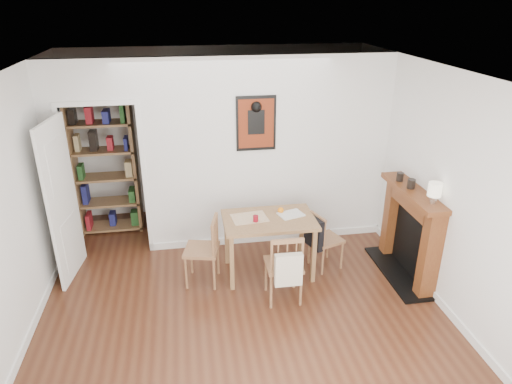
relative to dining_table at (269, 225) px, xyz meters
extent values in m
plane|color=#512C1A|center=(-0.43, -0.55, -0.67)|extent=(5.20, 5.20, 0.00)
plane|color=white|center=(-0.43, 2.05, 0.63)|extent=(4.50, 0.00, 4.50)
plane|color=white|center=(-2.68, -0.55, 0.63)|extent=(0.00, 5.20, 5.20)
plane|color=white|center=(1.82, -0.55, 0.63)|extent=(0.00, 5.20, 5.20)
plane|color=white|center=(-0.43, -0.55, 1.93)|extent=(5.20, 5.20, 0.00)
cube|color=white|center=(0.14, 0.85, 0.63)|extent=(3.35, 0.10, 2.60)
cube|color=white|center=(-2.56, 0.85, 0.63)|extent=(0.25, 0.10, 2.60)
cube|color=white|center=(-1.98, 0.85, 1.65)|extent=(0.90, 0.10, 0.55)
cube|color=white|center=(-2.46, 0.85, 0.35)|extent=(0.06, 0.14, 2.05)
cube|color=white|center=(-1.50, 0.85, 0.35)|extent=(0.06, 0.14, 2.05)
cube|color=white|center=(0.14, 0.79, -0.62)|extent=(3.35, 0.02, 0.10)
cube|color=white|center=(-2.67, -1.15, -0.62)|extent=(0.02, 4.00, 0.10)
cube|color=white|center=(1.81, -1.15, -0.62)|extent=(0.02, 4.00, 0.10)
cube|color=white|center=(-2.45, 0.38, 0.33)|extent=(0.15, 0.80, 2.00)
cube|color=black|center=(-0.03, 0.78, 1.08)|extent=(0.52, 0.02, 0.72)
cube|color=maroon|center=(-0.03, 0.77, 1.08)|extent=(0.46, 0.00, 0.64)
cube|color=#977146|center=(0.00, 0.00, 0.07)|extent=(1.12, 0.72, 0.04)
cube|color=#977146|center=(-0.50, -0.30, -0.31)|extent=(0.05, 0.05, 0.73)
cube|color=#977146|center=(0.50, -0.30, -0.31)|extent=(0.05, 0.05, 0.73)
cube|color=#977146|center=(-0.50, 0.30, -0.31)|extent=(0.05, 0.05, 0.73)
cube|color=#977146|center=(0.50, 0.30, -0.31)|extent=(0.05, 0.05, 0.73)
cube|color=black|center=(0.56, -0.05, -0.12)|extent=(0.19, 0.33, 0.41)
cube|color=beige|center=(0.06, -0.79, -0.12)|extent=(0.30, 0.11, 0.38)
cube|color=#977146|center=(-2.53, 1.54, 0.38)|extent=(0.04, 0.35, 2.11)
cube|color=#977146|center=(-1.69, 1.54, 0.38)|extent=(0.04, 0.35, 2.11)
cube|color=#977146|center=(-2.11, 1.54, -0.63)|extent=(0.89, 0.35, 0.03)
cube|color=#977146|center=(-2.11, 1.54, 0.17)|extent=(0.89, 0.35, 0.03)
cube|color=#977146|center=(-2.11, 1.54, 1.39)|extent=(0.89, 0.35, 0.03)
cube|color=maroon|center=(-2.11, 1.54, 0.38)|extent=(0.78, 0.29, 0.29)
cube|color=brown|center=(1.72, -0.80, -0.12)|extent=(0.20, 0.16, 1.10)
cube|color=brown|center=(1.72, 0.19, -0.12)|extent=(0.20, 0.16, 1.10)
cube|color=brown|center=(1.69, -0.30, 0.46)|extent=(0.30, 1.21, 0.06)
cube|color=brown|center=(1.72, -0.30, 0.33)|extent=(0.20, 0.85, 0.20)
cube|color=black|center=(1.78, -0.30, -0.22)|extent=(0.08, 0.81, 0.88)
cube|color=black|center=(1.66, -0.30, -0.66)|extent=(0.45, 1.25, 0.03)
cylinder|color=maroon|center=(-0.18, -0.06, 0.13)|extent=(0.06, 0.06, 0.08)
sphere|color=orange|center=(0.17, 0.13, 0.13)|extent=(0.08, 0.08, 0.08)
cube|color=beige|center=(-0.23, 0.05, 0.09)|extent=(0.46, 0.36, 0.00)
cube|color=silver|center=(0.29, 0.05, 0.10)|extent=(0.35, 0.30, 0.01)
cylinder|color=silver|center=(1.71, -0.68, 0.53)|extent=(0.08, 0.08, 0.09)
cylinder|color=beige|center=(1.71, -0.68, 0.65)|extent=(0.15, 0.15, 0.15)
cylinder|color=black|center=(1.67, -0.25, 0.54)|extent=(0.09, 0.09, 0.11)
cylinder|color=black|center=(1.64, -0.01, 0.54)|extent=(0.09, 0.09, 0.11)
camera|label=1|loc=(-0.96, -4.88, 2.62)|focal=32.00mm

